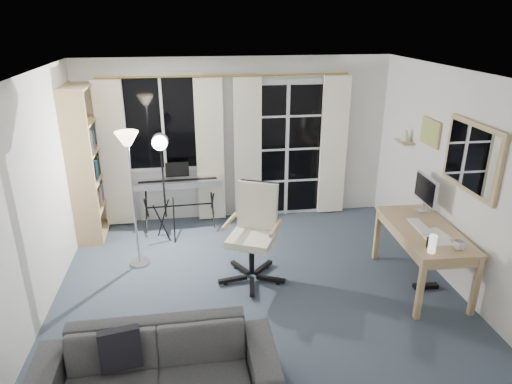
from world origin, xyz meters
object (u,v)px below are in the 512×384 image
bookshelf (84,166)px  sofa (155,360)px  monitor (426,191)px  office_chair (255,224)px  keyboard_piano (178,183)px  torchiere_lamp (129,160)px  studio_light (161,155)px  mug (459,244)px  desk (424,236)px

bookshelf → sofa: (1.11, -3.24, -0.62)m
sofa → monitor: bearing=28.7°
sofa → office_chair: bearing=58.7°
bookshelf → keyboard_piano: 1.29m
torchiere_lamp → studio_light: bearing=60.3°
studio_light → sofa: size_ratio=0.80×
bookshelf → monitor: (4.20, -1.49, -0.02)m
studio_light → office_chair: (1.08, -1.02, -0.58)m
keyboard_piano → mug: size_ratio=10.69×
studio_light → sofa: 2.93m
torchiere_lamp → monitor: 3.51m
keyboard_piano → office_chair: size_ratio=1.10×
studio_light → mug: bearing=-32.8°
torchiere_lamp → monitor: torchiere_lamp is taller
keyboard_piano → sofa: size_ratio=0.64×
desk → studio_light: bearing=155.3°
office_chair → mug: 2.19m
torchiere_lamp → studio_light: (0.33, 0.57, -0.12)m
bookshelf → torchiere_lamp: bearing=-54.7°
office_chair → mug: (1.95, -0.98, 0.10)m
desk → mug: size_ratio=11.60×
keyboard_piano → office_chair: office_chair is taller
monitor → sofa: 3.61m
monitor → sofa: monitor is taller
mug → sofa: 3.13m
monitor → mug: (-0.10, -0.95, -0.21)m
keyboard_piano → mug: (2.86, -2.45, 0.09)m
studio_light → sofa: bearing=-88.8°
bookshelf → desk: bookshelf is taller
studio_light → monitor: bearing=-18.0°
torchiere_lamp → sofa: torchiere_lamp is taller
keyboard_piano → office_chair: (0.91, -1.47, -0.01)m
torchiere_lamp → sofa: bearing=-80.8°
bookshelf → torchiere_lamp: 1.31m
office_chair → desk: office_chair is taller
bookshelf → monitor: size_ratio=4.10×
bookshelf → monitor: bearing=-20.7°
keyboard_piano → desk: keyboard_piano is taller
sofa → mug: bearing=14.1°
office_chair → monitor: 2.07m
torchiere_lamp → mug: bearing=-23.0°
keyboard_piano → desk: 3.38m
mug → sofa: mug is taller
mug → desk: bearing=101.3°
keyboard_piano → studio_light: studio_light is taller
torchiere_lamp → bookshelf: bearing=126.5°
office_chair → sofa: 2.08m
desk → torchiere_lamp: bearing=166.4°
desk → sofa: (-2.90, -1.30, -0.25)m
studio_light → sofa: (0.03, -2.80, -0.87)m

